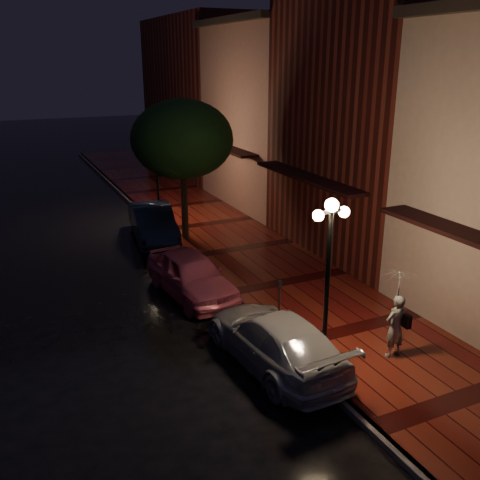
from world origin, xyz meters
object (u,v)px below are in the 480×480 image
streetlamp_near (328,275)px  navy_car (153,223)px  street_tree (183,142)px  parking_meter (279,296)px  streetlamp_far (157,169)px  pink_car (191,275)px  woman_with_umbrella (398,300)px  silver_car (275,340)px

streetlamp_near → navy_car: bearing=94.6°
street_tree → parking_meter: street_tree is taller
street_tree → streetlamp_far: bearing=94.9°
pink_car → woman_with_umbrella: (3.33, -5.99, 0.98)m
street_tree → pink_car: (-1.68, -5.36, -3.51)m
streetlamp_far → silver_car: size_ratio=0.89×
street_tree → silver_car: size_ratio=1.20×
streetlamp_near → parking_meter: bearing=84.7°
navy_car → woman_with_umbrella: 12.46m
streetlamp_near → parking_meter: size_ratio=3.63×
street_tree → pink_car: street_tree is taller
streetlamp_near → woman_with_umbrella: size_ratio=1.82×
silver_car → streetlamp_far: bearing=-97.7°
silver_car → parking_meter: (1.20, 1.95, 0.17)m
streetlamp_far → parking_meter: size_ratio=3.63×
street_tree → pink_car: 6.62m
silver_car → parking_meter: bearing=-125.2°
woman_with_umbrella → navy_car: bearing=-85.2°
streetlamp_near → street_tree: street_tree is taller
pink_car → woman_with_umbrella: 6.92m
silver_car → woman_with_umbrella: (2.85, -1.13, 1.01)m
streetlamp_far → street_tree: bearing=-85.1°
streetlamp_far → street_tree: street_tree is taller
streetlamp_far → streetlamp_near: bearing=-90.0°
street_tree → silver_car: 10.88m
woman_with_umbrella → pink_car: bearing=-69.5°
streetlamp_near → streetlamp_far: size_ratio=1.00×
pink_car → parking_meter: 3.36m
street_tree → woman_with_umbrella: bearing=-81.8°
woman_with_umbrella → street_tree: bearing=-90.3°
pink_car → silver_car: size_ratio=0.89×
streetlamp_far → silver_car: 13.40m
street_tree → woman_with_umbrella: street_tree is taller
pink_car → navy_car: bearing=79.5°
silver_car → parking_meter: silver_car is taller
streetlamp_near → navy_car: size_ratio=0.94×
navy_car → silver_car: 10.97m
navy_car → woman_with_umbrella: woman_with_umbrella is taller
pink_car → streetlamp_near: bearing=-81.8°
navy_car → streetlamp_near: bearing=-78.2°
navy_car → parking_meter: size_ratio=3.88×
pink_car → silver_car: pink_car is taller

